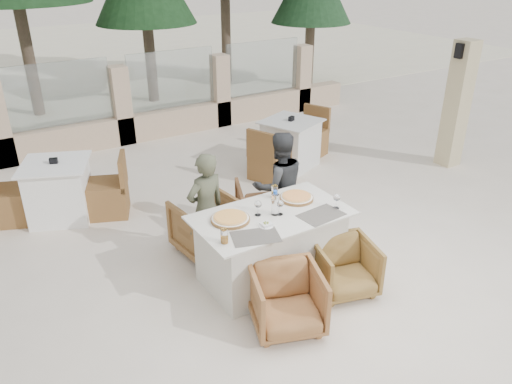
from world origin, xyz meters
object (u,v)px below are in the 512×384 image
dining_table (271,246)px  wine_glass_near (280,207)px  armchair_far_left (208,226)px  armchair_near_right (344,267)px  wine_glass_corner (337,200)px  bg_table_a (59,191)px  water_bottle (275,203)px  pizza_right (297,197)px  diner_left (206,209)px  armchair_near_left (287,300)px  beer_glass_left (224,236)px  diner_right (279,186)px  olive_dish (266,224)px  beer_glass_right (275,192)px  wine_glass_centre (258,207)px  bg_table_b (291,144)px  armchair_far_right (263,205)px

dining_table → wine_glass_near: 0.48m
armchair_far_left → armchair_near_right: size_ratio=1.17×
wine_glass_corner → bg_table_a: wine_glass_corner is taller
armchair_far_left → bg_table_a: size_ratio=0.44×
water_bottle → armchair_near_right: size_ratio=0.44×
pizza_right → water_bottle: (-0.39, -0.16, 0.11)m
diner_left → armchair_near_left: bearing=85.6°
water_bottle → diner_left: bearing=123.7°
wine_glass_near → beer_glass_left: (-0.74, -0.18, -0.02)m
armchair_far_left → dining_table: bearing=104.5°
diner_right → wine_glass_near: bearing=67.9°
olive_dish → bg_table_a: olive_dish is taller
armchair_far_left → bg_table_a: 2.16m
dining_table → bg_table_a: 3.03m
diner_left → water_bottle: bearing=114.5°
beer_glass_right → armchair_near_left: (-0.54, -1.03, -0.54)m
armchair_far_left → pizza_right: bearing=130.2°
wine_glass_corner → armchair_near_right: bearing=-111.4°
dining_table → wine_glass_near: (0.07, -0.05, 0.48)m
armchair_far_left → diner_right: 0.96m
olive_dish → armchair_near_right: 0.96m
wine_glass_centre → diner_right: (0.69, 0.62, -0.19)m
dining_table → armchair_far_left: bearing=111.4°
dining_table → water_bottle: 0.52m
dining_table → beer_glass_right: beer_glass_right is taller
water_bottle → diner_right: (0.53, 0.70, -0.23)m
wine_glass_near → beer_glass_right: wine_glass_near is taller
armchair_near_right → diner_left: diner_left is taller
diner_left → bg_table_a: 2.27m
wine_glass_centre → bg_table_a: size_ratio=0.11×
wine_glass_corner → bg_table_b: bearing=63.3°
dining_table → armchair_near_right: dining_table is taller
wine_glass_near → wine_glass_corner: same height
beer_glass_left → diner_left: bearing=74.2°
wine_glass_near → armchair_far_left: (-0.39, 0.88, -0.54)m
wine_glass_corner → bg_table_b: (1.34, 2.67, -0.48)m
olive_dish → armchair_far_left: bearing=98.3°
beer_glass_left → diner_left: 0.94m
wine_glass_centre → diner_left: diner_left is taller
wine_glass_near → wine_glass_corner: size_ratio=1.00×
wine_glass_near → armchair_near_right: wine_glass_near is taller
armchair_far_right → diner_left: 1.07m
dining_table → beer_glass_right: bearing=51.7°
dining_table → diner_left: diner_left is taller
dining_table → diner_right: (0.56, 0.68, 0.29)m
pizza_right → diner_right: (0.14, 0.54, -0.12)m
wine_glass_centre → bg_table_b: (2.11, 2.36, -0.48)m
bg_table_b → armchair_near_left: bearing=-148.3°
pizza_right → olive_dish: 0.67m
pizza_right → armchair_far_right: 0.99m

